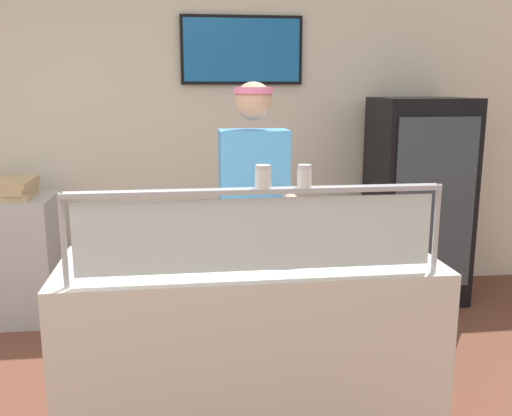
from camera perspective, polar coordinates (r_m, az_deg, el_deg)
ground_plane at (r=3.64m, az=-1.90°, el=-16.44°), size 12.00×12.00×0.00m
shop_rear_unit at (r=4.81m, az=-3.86°, el=7.64°), size 6.14×0.13×2.70m
serving_counter at (r=2.83m, az=-0.62°, el=-14.36°), size 1.74×0.68×0.95m
sneeze_guard at (r=2.32m, az=0.16°, el=-1.32°), size 1.56×0.06×0.38m
pizza_tray at (r=2.72m, az=2.12°, el=-4.38°), size 0.44×0.44×0.04m
pizza_server at (r=2.70m, az=2.35°, el=-4.04°), size 0.12×0.29×0.01m
parmesan_shaker at (r=2.29m, az=0.70°, el=2.99°), size 0.07×0.07×0.09m
pepper_flake_shaker at (r=2.32m, az=4.86°, el=3.05°), size 0.06×0.06×0.09m
worker_figure at (r=3.24m, az=-0.14°, el=-0.94°), size 0.41×0.50×1.76m
drink_fridge at (r=4.83m, az=15.82°, el=0.75°), size 0.73×0.64×1.64m
prep_shelf at (r=4.67m, az=-23.48°, el=-4.69°), size 0.70×0.55×0.93m
pizza_box_stack at (r=4.55m, az=-24.01°, el=1.77°), size 0.45×0.45×0.14m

